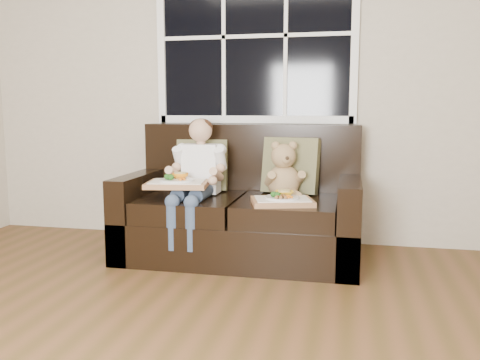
% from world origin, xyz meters
% --- Properties ---
extents(window_back, '(1.62, 0.04, 1.37)m').
position_xyz_m(window_back, '(0.09, 2.48, 1.65)').
color(window_back, black).
rests_on(window_back, room_walls).
extents(loveseat, '(1.70, 0.92, 0.96)m').
position_xyz_m(loveseat, '(0.09, 2.02, 0.31)').
color(loveseat, black).
rests_on(loveseat, ground).
extents(pillow_left, '(0.41, 0.23, 0.40)m').
position_xyz_m(pillow_left, '(-0.27, 2.17, 0.65)').
color(pillow_left, '#696441').
rests_on(pillow_left, loveseat).
extents(pillow_right, '(0.44, 0.25, 0.43)m').
position_xyz_m(pillow_right, '(0.42, 2.17, 0.66)').
color(pillow_right, '#696441').
rests_on(pillow_right, loveseat).
extents(child, '(0.38, 0.60, 0.86)m').
position_xyz_m(child, '(-0.22, 1.90, 0.64)').
color(child, white).
rests_on(child, loveseat).
extents(teddy_bear, '(0.29, 0.35, 0.42)m').
position_xyz_m(teddy_bear, '(0.39, 2.01, 0.62)').
color(teddy_bear, '#A78258').
rests_on(teddy_bear, loveseat).
extents(tray_left, '(0.46, 0.37, 0.10)m').
position_xyz_m(tray_left, '(-0.31, 1.71, 0.57)').
color(tray_left, '#A96D4C').
rests_on(tray_left, child).
extents(tray_right, '(0.47, 0.40, 0.09)m').
position_xyz_m(tray_right, '(0.42, 1.72, 0.48)').
color(tray_right, '#A96D4C').
rests_on(tray_right, loveseat).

